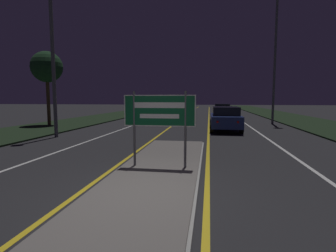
% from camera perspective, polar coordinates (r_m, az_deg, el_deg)
% --- Properties ---
extents(ground_plane, '(160.00, 160.00, 0.00)m').
position_cam_1_polar(ground_plane, '(5.56, -5.76, -14.80)').
color(ground_plane, '#232326').
extents(median_island, '(2.26, 8.97, 0.10)m').
position_cam_1_polar(median_island, '(7.37, -1.84, -9.18)').
color(median_island, '#999993').
rests_on(median_island, ground_plane).
extents(verge_left, '(5.00, 100.00, 0.08)m').
position_cam_1_polar(verge_left, '(27.34, -14.44, 1.74)').
color(verge_left, black).
rests_on(verge_left, ground_plane).
extents(verge_right, '(5.00, 100.00, 0.08)m').
position_cam_1_polar(verge_right, '(26.39, 26.94, 1.13)').
color(verge_right, black).
rests_on(verge_right, ground_plane).
extents(centre_line_yellow_left, '(0.12, 70.00, 0.01)m').
position_cam_1_polar(centre_line_yellow_left, '(30.20, 3.89, 2.23)').
color(centre_line_yellow_left, gold).
rests_on(centre_line_yellow_left, ground_plane).
extents(centre_line_yellow_right, '(0.12, 70.00, 0.01)m').
position_cam_1_polar(centre_line_yellow_right, '(30.09, 8.90, 2.16)').
color(centre_line_yellow_right, gold).
rests_on(centre_line_yellow_right, ground_plane).
extents(lane_line_white_left, '(0.12, 70.00, 0.01)m').
position_cam_1_polar(lane_line_white_left, '(30.59, -1.50, 2.29)').
color(lane_line_white_left, silver).
rests_on(lane_line_white_left, ground_plane).
extents(lane_line_white_right, '(0.12, 70.00, 0.01)m').
position_cam_1_polar(lane_line_white_right, '(30.22, 14.37, 2.06)').
color(lane_line_white_right, silver).
rests_on(lane_line_white_right, ground_plane).
extents(edge_line_white_left, '(0.10, 70.00, 0.01)m').
position_cam_1_polar(edge_line_white_left, '(31.27, -6.92, 2.33)').
color(edge_line_white_left, silver).
rests_on(edge_line_white_left, ground_plane).
extents(edge_line_white_right, '(0.10, 70.00, 0.01)m').
position_cam_1_polar(edge_line_white_right, '(30.65, 19.97, 1.94)').
color(edge_line_white_right, silver).
rests_on(edge_line_white_right, ground_plane).
extents(highway_sign, '(1.97, 0.07, 2.07)m').
position_cam_1_polar(highway_sign, '(7.12, -1.88, 2.60)').
color(highway_sign, '#56565B').
rests_on(highway_sign, median_island).
extents(streetlight_left_near, '(0.50, 0.50, 8.96)m').
position_cam_1_polar(streetlight_left_near, '(14.97, -24.05, 19.74)').
color(streetlight_left_near, '#56565B').
rests_on(streetlight_left_near, ground_plane).
extents(streetlight_right_near, '(0.61, 0.61, 10.98)m').
position_cam_1_polar(streetlight_right_near, '(22.58, 22.52, 19.48)').
color(streetlight_right_near, '#56565B').
rests_on(streetlight_right_near, ground_plane).
extents(car_receding_0, '(1.88, 4.49, 1.47)m').
position_cam_1_polar(car_receding_0, '(16.53, 12.36, 1.66)').
color(car_receding_0, navy).
rests_on(car_receding_0, ground_plane).
extents(car_receding_1, '(1.89, 4.14, 1.41)m').
position_cam_1_polar(car_receding_1, '(29.36, 11.63, 3.47)').
color(car_receding_1, '#4C514C').
rests_on(car_receding_1, ground_plane).
extents(car_approaching_0, '(1.89, 4.55, 1.33)m').
position_cam_1_polar(car_approaching_0, '(21.45, -0.91, 2.66)').
color(car_approaching_0, navy).
rests_on(car_approaching_0, ground_plane).
extents(car_approaching_1, '(1.86, 4.78, 1.26)m').
position_cam_1_polar(car_approaching_1, '(29.54, 1.21, 3.47)').
color(car_approaching_1, '#B7B7BC').
rests_on(car_approaching_1, ground_plane).
extents(car_approaching_2, '(1.87, 4.08, 1.54)m').
position_cam_1_polar(car_approaching_2, '(44.00, 4.04, 4.43)').
color(car_approaching_2, silver).
rests_on(car_approaching_2, ground_plane).
extents(roadside_palm_left, '(2.19, 2.19, 5.23)m').
position_cam_1_polar(roadside_palm_left, '(20.92, -24.89, 11.48)').
color(roadside_palm_left, '#4C3823').
rests_on(roadside_palm_left, verge_left).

